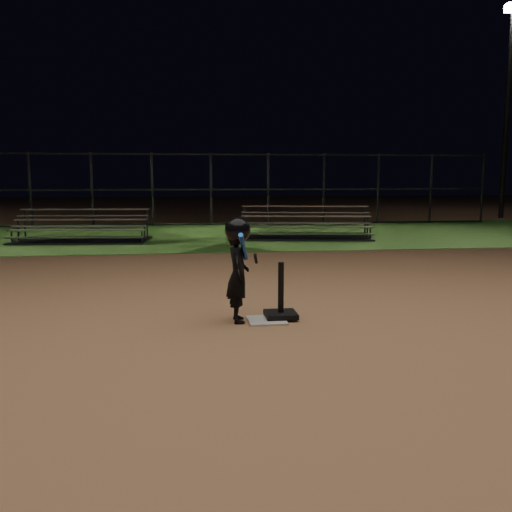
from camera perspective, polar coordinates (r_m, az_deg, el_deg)
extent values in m
plane|color=#A8744C|center=(6.75, 1.11, -6.69)|extent=(80.00, 80.00, 0.00)
cube|color=#2E581C|center=(16.57, -4.05, 2.22)|extent=(60.00, 8.00, 0.01)
cube|color=beige|center=(6.74, 1.11, -6.59)|extent=(0.45, 0.45, 0.02)
cube|color=black|center=(6.86, 2.54, -5.98)|extent=(0.38, 0.38, 0.06)
cylinder|color=black|center=(6.78, 2.56, -3.21)|extent=(0.07, 0.07, 0.62)
imported|color=black|center=(6.62, -1.87, -1.99)|extent=(0.28, 0.42, 1.12)
sphere|color=black|center=(6.55, -1.89, 2.66)|extent=(0.30, 0.30, 0.30)
cylinder|color=blue|center=(6.42, -1.31, 0.94)|extent=(0.17, 0.50, 0.37)
cylinder|color=black|center=(6.58, -0.03, -0.26)|extent=(0.08, 0.19, 0.14)
cube|color=#B9BABE|center=(15.01, -17.84, 2.52)|extent=(3.44, 0.51, 0.03)
cube|color=#B9BABE|center=(14.79, -18.06, 1.83)|extent=(3.44, 0.51, 0.03)
cube|color=#B9BABE|center=(15.44, -17.42, 3.59)|extent=(3.44, 0.51, 0.03)
cube|color=#B9BABE|center=(15.22, -17.62, 2.93)|extent=(3.44, 0.51, 0.03)
cube|color=#B9BABE|center=(15.88, -17.01, 4.59)|extent=(3.44, 0.51, 0.03)
cube|color=#B9BABE|center=(15.66, -17.21, 3.97)|extent=(3.44, 0.51, 0.03)
cube|color=#38383D|center=(15.49, -17.33, 1.53)|extent=(3.57, 1.98, 0.05)
cube|color=#A8A9AD|center=(15.15, 5.15, 2.99)|extent=(3.58, 0.83, 0.04)
cube|color=#A8A9AD|center=(14.91, 5.18, 2.28)|extent=(3.58, 0.83, 0.03)
cube|color=#A8A9AD|center=(15.62, 5.08, 4.08)|extent=(3.58, 0.83, 0.04)
cube|color=#A8A9AD|center=(15.38, 5.11, 3.41)|extent=(3.58, 0.83, 0.03)
cube|color=#A8A9AD|center=(16.09, 5.01, 5.10)|extent=(3.58, 0.83, 0.04)
cube|color=#A8A9AD|center=(15.85, 5.04, 4.46)|extent=(3.58, 0.83, 0.03)
cube|color=#38383D|center=(15.67, 5.05, 1.95)|extent=(3.84, 2.35, 0.05)
cube|color=#38383D|center=(19.54, -4.58, 3.27)|extent=(20.00, 0.05, 0.05)
cube|color=#38383D|center=(19.48, -4.62, 6.78)|extent=(20.00, 0.05, 0.05)
cube|color=#38383D|center=(19.48, -4.66, 10.31)|extent=(20.00, 0.05, 0.05)
cylinder|color=#38383D|center=(19.86, -19.27, 6.38)|extent=(0.08, 0.08, 2.50)
cylinder|color=#38383D|center=(19.48, -4.62, 6.78)|extent=(0.08, 0.08, 2.50)
cylinder|color=#38383D|center=(20.35, 9.69, 6.76)|extent=(0.08, 0.08, 2.50)
cylinder|color=#38383D|center=(22.33, 22.12, 6.39)|extent=(0.08, 0.08, 2.50)
cylinder|color=#2D2D30|center=(25.17, 24.24, 12.69)|extent=(0.20, 0.20, 8.00)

